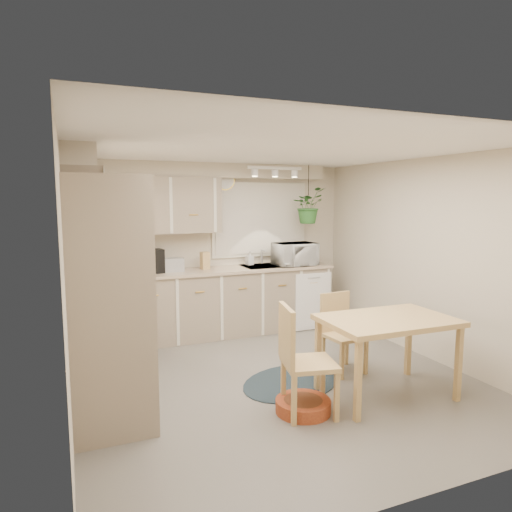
# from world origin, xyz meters

# --- Properties ---
(floor) EXTENTS (4.20, 4.20, 0.00)m
(floor) POSITION_xyz_m (0.00, 0.00, 0.00)
(floor) COLOR #615C55
(floor) RESTS_ON ground
(ceiling) EXTENTS (4.20, 4.20, 0.00)m
(ceiling) POSITION_xyz_m (0.00, 0.00, 2.40)
(ceiling) COLOR white
(ceiling) RESTS_ON wall_back
(wall_back) EXTENTS (4.00, 0.04, 2.40)m
(wall_back) POSITION_xyz_m (0.00, 2.10, 1.20)
(wall_back) COLOR beige
(wall_back) RESTS_ON floor
(wall_front) EXTENTS (4.00, 0.04, 2.40)m
(wall_front) POSITION_xyz_m (0.00, -2.10, 1.20)
(wall_front) COLOR beige
(wall_front) RESTS_ON floor
(wall_left) EXTENTS (0.04, 4.20, 2.40)m
(wall_left) POSITION_xyz_m (-2.00, 0.00, 1.20)
(wall_left) COLOR beige
(wall_left) RESTS_ON floor
(wall_right) EXTENTS (0.04, 4.20, 2.40)m
(wall_right) POSITION_xyz_m (2.00, 0.00, 1.20)
(wall_right) COLOR beige
(wall_right) RESTS_ON floor
(base_cab_left) EXTENTS (0.60, 1.85, 0.90)m
(base_cab_left) POSITION_xyz_m (-1.70, 0.88, 0.45)
(base_cab_left) COLOR gray
(base_cab_left) RESTS_ON floor
(base_cab_back) EXTENTS (3.60, 0.60, 0.90)m
(base_cab_back) POSITION_xyz_m (-0.20, 1.80, 0.45)
(base_cab_back) COLOR gray
(base_cab_back) RESTS_ON floor
(counter_left) EXTENTS (0.64, 1.89, 0.04)m
(counter_left) POSITION_xyz_m (-1.69, 0.88, 0.92)
(counter_left) COLOR tan
(counter_left) RESTS_ON base_cab_left
(counter_back) EXTENTS (3.64, 0.64, 0.04)m
(counter_back) POSITION_xyz_m (-0.20, 1.79, 0.92)
(counter_back) COLOR tan
(counter_back) RESTS_ON base_cab_back
(oven_stack) EXTENTS (0.65, 0.65, 2.10)m
(oven_stack) POSITION_xyz_m (-1.68, -0.38, 1.05)
(oven_stack) COLOR gray
(oven_stack) RESTS_ON floor
(wall_oven_face) EXTENTS (0.02, 0.56, 0.58)m
(wall_oven_face) POSITION_xyz_m (-1.35, -0.38, 1.05)
(wall_oven_face) COLOR white
(wall_oven_face) RESTS_ON oven_stack
(upper_cab_left) EXTENTS (0.35, 2.00, 0.75)m
(upper_cab_left) POSITION_xyz_m (-1.82, 1.00, 1.83)
(upper_cab_left) COLOR gray
(upper_cab_left) RESTS_ON wall_left
(upper_cab_back) EXTENTS (2.00, 0.35, 0.75)m
(upper_cab_back) POSITION_xyz_m (-1.00, 1.93, 1.83)
(upper_cab_back) COLOR gray
(upper_cab_back) RESTS_ON wall_back
(soffit_left) EXTENTS (0.30, 2.00, 0.20)m
(soffit_left) POSITION_xyz_m (-1.85, 1.00, 2.30)
(soffit_left) COLOR beige
(soffit_left) RESTS_ON wall_left
(soffit_back) EXTENTS (3.60, 0.30, 0.20)m
(soffit_back) POSITION_xyz_m (-0.20, 1.95, 2.30)
(soffit_back) COLOR beige
(soffit_back) RESTS_ON wall_back
(cooktop) EXTENTS (0.52, 0.58, 0.02)m
(cooktop) POSITION_xyz_m (-1.68, 0.30, 0.94)
(cooktop) COLOR white
(cooktop) RESTS_ON counter_left
(range_hood) EXTENTS (0.40, 0.60, 0.14)m
(range_hood) POSITION_xyz_m (-1.70, 0.30, 1.40)
(range_hood) COLOR white
(range_hood) RESTS_ON upper_cab_left
(window_blinds) EXTENTS (1.40, 0.02, 1.00)m
(window_blinds) POSITION_xyz_m (0.70, 2.07, 1.60)
(window_blinds) COLOR white
(window_blinds) RESTS_ON wall_back
(window_frame) EXTENTS (1.50, 0.02, 1.10)m
(window_frame) POSITION_xyz_m (0.70, 2.08, 1.60)
(window_frame) COLOR beige
(window_frame) RESTS_ON wall_back
(sink) EXTENTS (0.70, 0.48, 0.10)m
(sink) POSITION_xyz_m (0.70, 1.80, 0.90)
(sink) COLOR #B5B7BD
(sink) RESTS_ON counter_back
(dishwasher_front) EXTENTS (0.58, 0.02, 0.83)m
(dishwasher_front) POSITION_xyz_m (1.30, 1.49, 0.42)
(dishwasher_front) COLOR white
(dishwasher_front) RESTS_ON base_cab_back
(track_light_bar) EXTENTS (0.80, 0.04, 0.04)m
(track_light_bar) POSITION_xyz_m (0.70, 1.55, 2.33)
(track_light_bar) COLOR white
(track_light_bar) RESTS_ON ceiling
(wall_clock) EXTENTS (0.30, 0.03, 0.30)m
(wall_clock) POSITION_xyz_m (0.15, 2.07, 2.18)
(wall_clock) COLOR #EDCA53
(wall_clock) RESTS_ON wall_back
(dining_table) EXTENTS (1.25, 0.85, 0.78)m
(dining_table) POSITION_xyz_m (0.84, -0.75, 0.39)
(dining_table) COLOR tan
(dining_table) RESTS_ON floor
(chair_left) EXTENTS (0.55, 0.55, 0.99)m
(chair_left) POSITION_xyz_m (-0.04, -0.80, 0.49)
(chair_left) COLOR tan
(chair_left) RESTS_ON floor
(chair_back) EXTENTS (0.44, 0.44, 0.87)m
(chair_back) POSITION_xyz_m (0.81, -0.07, 0.43)
(chair_back) COLOR tan
(chair_back) RESTS_ON floor
(braided_rug) EXTENTS (1.39, 1.25, 0.01)m
(braided_rug) POSITION_xyz_m (0.12, -0.13, 0.01)
(braided_rug) COLOR black
(braided_rug) RESTS_ON floor
(pet_bed) EXTENTS (0.66, 0.66, 0.12)m
(pet_bed) POSITION_xyz_m (-0.07, -0.76, 0.06)
(pet_bed) COLOR #A44A20
(pet_bed) RESTS_ON floor
(microwave) EXTENTS (0.61, 0.36, 0.40)m
(microwave) POSITION_xyz_m (1.10, 1.70, 1.14)
(microwave) COLOR white
(microwave) RESTS_ON counter_back
(soap_bottle) EXTENTS (0.13, 0.22, 0.10)m
(soap_bottle) POSITION_xyz_m (0.48, 1.95, 0.99)
(soap_bottle) COLOR white
(soap_bottle) RESTS_ON counter_back
(hanging_plant) EXTENTS (0.65, 0.67, 0.41)m
(hanging_plant) POSITION_xyz_m (1.31, 1.70, 1.75)
(hanging_plant) COLOR #2A6227
(hanging_plant) RESTS_ON ceiling
(coffee_maker) EXTENTS (0.21, 0.24, 0.31)m
(coffee_maker) POSITION_xyz_m (-0.91, 1.80, 1.10)
(coffee_maker) COLOR black
(coffee_maker) RESTS_ON counter_back
(toaster) EXTENTS (0.32, 0.20, 0.18)m
(toaster) POSITION_xyz_m (-0.69, 1.82, 1.03)
(toaster) COLOR #B5B7BD
(toaster) RESTS_ON counter_back
(knife_block) EXTENTS (0.12, 0.12, 0.24)m
(knife_block) POSITION_xyz_m (-0.22, 1.85, 1.06)
(knife_block) COLOR tan
(knife_block) RESTS_ON counter_back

